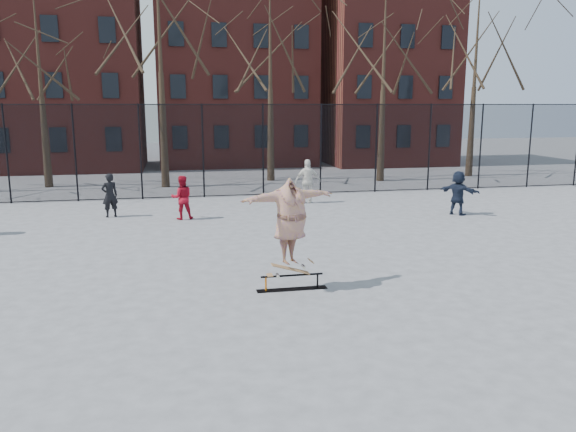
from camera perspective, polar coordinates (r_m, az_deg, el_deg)
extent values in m
plane|color=slate|center=(12.24, 1.42, -7.60)|extent=(100.00, 100.00, 0.00)
cube|color=black|center=(12.32, 0.40, -7.44)|extent=(1.55, 0.24, 0.01)
cylinder|color=orange|center=(12.17, -2.26, -6.92)|extent=(0.04, 0.04, 0.32)
cylinder|color=black|center=(12.40, 3.02, -6.59)|extent=(0.04, 0.04, 0.32)
cylinder|color=black|center=(12.22, 0.40, -6.05)|extent=(1.37, 0.04, 0.04)
imported|color=#5B3E9C|center=(11.95, 0.25, -1.22)|extent=(2.34, 1.38, 1.85)
imported|color=black|center=(20.94, -17.65, 2.02)|extent=(0.67, 0.55, 1.57)
imported|color=#AA0F21|center=(19.92, -10.73, 1.86)|extent=(0.79, 0.64, 1.54)
imported|color=white|center=(22.83, 2.03, 3.55)|extent=(1.07, 0.49, 1.79)
imported|color=#1A2235|center=(21.29, 16.89, 2.27)|extent=(1.30, 1.47, 1.61)
cylinder|color=black|center=(25.25, -26.68, 5.63)|extent=(0.07, 0.07, 4.00)
cylinder|color=black|center=(24.70, -20.83, 5.99)|extent=(0.07, 0.07, 4.00)
cylinder|color=black|center=(24.41, -14.77, 6.30)|extent=(0.07, 0.07, 4.00)
cylinder|color=black|center=(24.40, -8.63, 6.54)|extent=(0.07, 0.07, 4.00)
cylinder|color=black|center=(24.66, -2.55, 6.70)|extent=(0.07, 0.07, 4.00)
cylinder|color=black|center=(25.19, 3.35, 6.79)|extent=(0.07, 0.07, 4.00)
cylinder|color=black|center=(25.97, 8.94, 6.81)|extent=(0.07, 0.07, 4.00)
cylinder|color=black|center=(26.98, 14.17, 6.77)|extent=(0.07, 0.07, 4.00)
cylinder|color=black|center=(28.20, 18.98, 6.68)|extent=(0.07, 0.07, 4.00)
cylinder|color=black|center=(29.59, 23.36, 6.56)|extent=(0.07, 0.07, 4.00)
cube|color=black|center=(24.51, -5.34, 6.64)|extent=(34.00, 0.01, 4.00)
cylinder|color=black|center=(24.43, -5.42, 11.22)|extent=(34.00, 0.04, 0.04)
cone|color=black|center=(29.73, -23.04, 7.20)|extent=(0.40, 0.40, 4.62)
cone|color=black|center=(27.85, -12.34, 7.62)|extent=(0.40, 0.40, 4.62)
cone|color=black|center=(29.58, -1.49, 8.07)|extent=(0.40, 0.40, 4.62)
cone|color=black|center=(29.78, 9.54, 7.94)|extent=(0.40, 0.40, 4.62)
cone|color=black|center=(33.28, 17.70, 7.90)|extent=(0.40, 0.40, 4.62)
cube|color=maroon|center=(37.90, -21.75, 13.58)|extent=(9.00, 7.00, 12.00)
cube|color=maroon|center=(37.60, -5.31, 15.10)|extent=(10.00, 7.00, 13.00)
cube|color=maroon|center=(39.89, 9.56, 13.33)|extent=(8.00, 7.00, 11.00)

